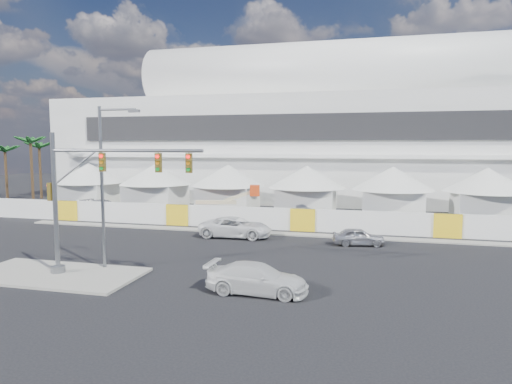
% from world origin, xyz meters
% --- Properties ---
extents(ground, '(160.00, 160.00, 0.00)m').
position_xyz_m(ground, '(0.00, 0.00, 0.00)').
color(ground, black).
rests_on(ground, ground).
extents(median_island, '(10.00, 5.00, 0.15)m').
position_xyz_m(median_island, '(-6.00, -3.00, 0.07)').
color(median_island, gray).
rests_on(median_island, ground).
extents(far_curb, '(80.00, 1.20, 0.12)m').
position_xyz_m(far_curb, '(20.00, 12.50, 0.06)').
color(far_curb, gray).
rests_on(far_curb, ground).
extents(stadium, '(80.00, 24.80, 21.98)m').
position_xyz_m(stadium, '(8.71, 41.50, 9.45)').
color(stadium, silver).
rests_on(stadium, ground).
extents(tent_row, '(53.40, 8.40, 5.40)m').
position_xyz_m(tent_row, '(0.50, 24.00, 3.15)').
color(tent_row, silver).
rests_on(tent_row, ground).
extents(hoarding_fence, '(70.00, 0.25, 2.00)m').
position_xyz_m(hoarding_fence, '(6.00, 14.50, 1.00)').
color(hoarding_fence, white).
rests_on(hoarding_fence, ground).
extents(palm_cluster, '(10.60, 10.60, 8.55)m').
position_xyz_m(palm_cluster, '(-33.46, 29.50, 6.88)').
color(palm_cluster, '#47331E').
rests_on(palm_cluster, ground).
extents(sedan_silver, '(2.30, 4.14, 1.33)m').
position_xyz_m(sedan_silver, '(10.97, 9.74, 0.67)').
color(sedan_silver, '#A9A9AE').
rests_on(sedan_silver, ground).
extents(pickup_curb, '(2.97, 6.08, 1.66)m').
position_xyz_m(pickup_curb, '(1.00, 10.40, 0.83)').
color(pickup_curb, silver).
rests_on(pickup_curb, ground).
extents(pickup_near, '(2.29, 5.36, 1.54)m').
position_xyz_m(pickup_near, '(6.24, -3.12, 0.77)').
color(pickup_near, silver).
rests_on(pickup_near, ground).
extents(lot_car_a, '(1.51, 3.89, 1.26)m').
position_xyz_m(lot_car_a, '(14.99, 19.09, 0.63)').
color(lot_car_a, white).
rests_on(lot_car_a, ground).
extents(lot_car_c, '(3.22, 5.76, 1.58)m').
position_xyz_m(lot_car_c, '(-16.78, 18.91, 0.79)').
color(lot_car_c, silver).
rests_on(lot_car_c, ground).
extents(traffic_mast, '(9.55, 0.80, 8.19)m').
position_xyz_m(traffic_mast, '(-4.08, -2.80, 4.61)').
color(traffic_mast, slate).
rests_on(traffic_mast, median_island).
extents(streetlight_median, '(2.70, 0.27, 9.77)m').
position_xyz_m(streetlight_median, '(-3.71, -1.03, 5.76)').
color(streetlight_median, gray).
rests_on(streetlight_median, median_island).
extents(boom_lift, '(7.61, 2.50, 3.76)m').
position_xyz_m(boom_lift, '(-3.28, 16.07, 1.01)').
color(boom_lift, red).
rests_on(boom_lift, ground).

